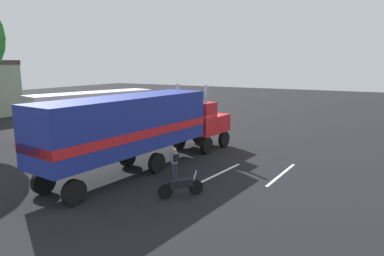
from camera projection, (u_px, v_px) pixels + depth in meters
name	position (u px, v px, depth m)	size (l,w,h in m)	color
ground_plane	(199.00, 149.00, 23.88)	(120.00, 120.00, 0.00)	black
lane_stripe_near	(219.00, 174.00, 18.54)	(4.40, 0.16, 0.01)	silver
lane_stripe_mid	(281.00, 174.00, 18.39)	(4.40, 0.16, 0.01)	silver
semi_truck	(142.00, 125.00, 18.93)	(14.34, 3.92, 4.50)	red
person_bystander	(175.00, 162.00, 17.59)	(0.41, 0.48, 1.63)	#2D3347
parked_bus	(94.00, 108.00, 29.83)	(11.29, 5.13, 3.40)	silver
motorcycle	(181.00, 186.00, 15.28)	(1.68, 1.43, 1.12)	black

